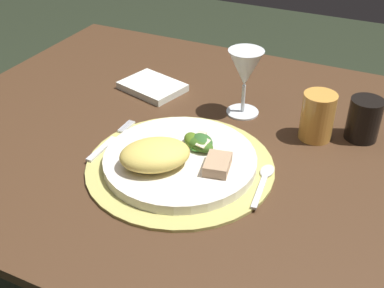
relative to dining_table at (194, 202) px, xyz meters
name	(u,v)px	position (x,y,z in m)	size (l,w,h in m)	color
dining_table	(194,202)	(0.00, 0.00, 0.00)	(1.11, 0.88, 0.72)	#462D1B
placemat	(180,166)	(0.03, -0.11, 0.18)	(0.34, 0.34, 0.01)	tan
dinner_plate	(180,160)	(0.03, -0.11, 0.20)	(0.28, 0.28, 0.02)	white
pasta_serving	(157,155)	(0.00, -0.16, 0.23)	(0.12, 0.09, 0.04)	#E7CA5D
salad_greens	(199,142)	(0.05, -0.08, 0.22)	(0.08, 0.06, 0.02)	#4F721C
bread_piece	(218,164)	(0.10, -0.12, 0.21)	(0.06, 0.04, 0.02)	tan
fork	(109,142)	(-0.13, -0.11, 0.19)	(0.01, 0.15, 0.00)	silver
spoon	(264,178)	(0.18, -0.09, 0.19)	(0.03, 0.13, 0.01)	silver
napkin	(152,87)	(-0.17, 0.13, 0.19)	(0.14, 0.10, 0.02)	white
wine_glass	(245,71)	(0.06, 0.12, 0.28)	(0.07, 0.07, 0.14)	silver
amber_tumbler	(317,116)	(0.22, 0.09, 0.23)	(0.06, 0.06, 0.10)	gold
dark_tumbler	(364,119)	(0.30, 0.13, 0.22)	(0.06, 0.06, 0.08)	black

